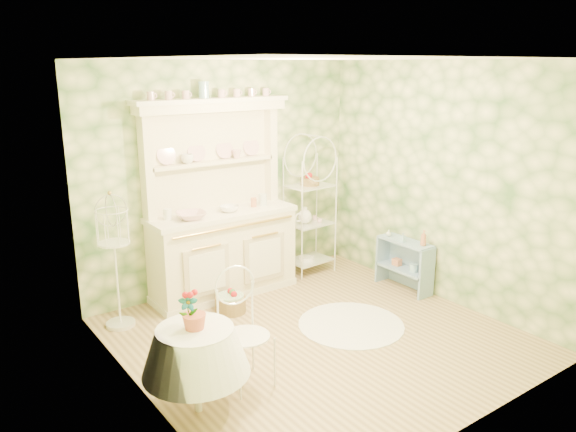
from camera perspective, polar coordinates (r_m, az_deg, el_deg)
floor at (r=5.79m, az=2.97°, el=-12.12°), size 3.60×3.60×0.00m
ceiling at (r=5.15m, az=3.40°, el=15.66°), size 3.60×3.60×0.00m
wall_left at (r=4.44m, az=-15.21°, el=-2.47°), size 3.60×3.60×0.00m
wall_right at (r=6.57m, az=15.48°, el=3.18°), size 3.60×3.60×0.00m
wall_back at (r=6.77m, az=-6.49°, el=3.98°), size 3.60×3.60×0.00m
wall_front at (r=4.13m, az=19.12°, el=-4.11°), size 3.60×3.60×0.00m
kitchen_dresser at (r=6.48m, az=-6.75°, el=1.60°), size 1.87×0.61×2.29m
bakers_rack at (r=7.25m, az=2.22°, el=0.62°), size 0.55×0.41×1.67m
side_shelf at (r=6.95m, az=11.73°, el=-4.85°), size 0.27×0.73×0.62m
round_table at (r=4.57m, az=-9.26°, el=-15.20°), size 0.66×0.66×0.72m
cafe_chair at (r=4.83m, az=-4.25°, el=-12.17°), size 0.47×0.47×0.88m
birdcage_stand at (r=5.99m, az=-17.14°, el=-4.33°), size 0.38×0.38×1.45m
floor_basket at (r=6.30m, az=-5.86°, el=-8.79°), size 0.40×0.40×0.21m
lace_rug at (r=6.05m, az=6.42°, el=-10.89°), size 1.13×1.13×0.01m
bowl_floral at (r=6.24m, az=-9.82°, el=-0.24°), size 0.38×0.38×0.08m
bowl_white at (r=6.50m, az=-5.99°, el=0.51°), size 0.28×0.28×0.07m
cup_left at (r=6.38m, az=-10.17°, el=5.52°), size 0.18×0.18×0.11m
cup_right at (r=6.67m, az=-5.24°, el=6.12°), size 0.13×0.13×0.10m
potted_geranium at (r=4.34m, az=-10.07°, el=-9.68°), size 0.17×0.15×0.28m
bottle_amber at (r=6.69m, az=13.59°, el=-2.39°), size 0.08×0.08×0.18m
bottle_blue at (r=6.79m, az=11.57°, el=-2.28°), size 0.06×0.06×0.11m
bottle_glass at (r=6.97m, az=10.18°, el=-1.79°), size 0.07×0.07×0.08m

